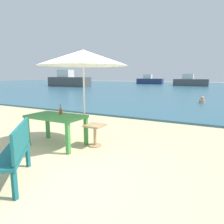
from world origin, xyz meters
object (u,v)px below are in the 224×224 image
at_px(side_table_wood, 95,132).
at_px(boat_cargo_ship, 149,81).
at_px(beer_bottle_amber, 61,111).
at_px(bench_teal_center, 16,150).
at_px(picnic_table_green, 56,120).
at_px(swimmer_person, 202,100).
at_px(boat_tanker, 68,80).
at_px(boat_sailboat, 190,82).
at_px(patio_umbrella, 83,58).

xyz_separation_m(side_table_wood, boat_cargo_ship, (-10.47, 36.36, 0.40)).
xyz_separation_m(beer_bottle_amber, bench_teal_center, (0.67, -1.80, -0.31)).
bearing_deg(beer_bottle_amber, bench_teal_center, -69.70).
bearing_deg(side_table_wood, picnic_table_green, -155.81).
bearing_deg(swimmer_person, boat_tanker, 149.68).
bearing_deg(side_table_wood, bench_teal_center, -94.85).
bearing_deg(side_table_wood, boat_cargo_ship, 106.07).
height_order(side_table_wood, swimmer_person, side_table_wood).
distance_m(bench_teal_center, swimmer_person, 11.63).
bearing_deg(swimmer_person, side_table_wood, -99.68).
distance_m(picnic_table_green, boat_sailboat, 32.03).
relative_size(picnic_table_green, beer_bottle_amber, 5.28).
xyz_separation_m(picnic_table_green, swimmer_person, (2.48, 9.83, -0.41)).
height_order(patio_umbrella, boat_sailboat, patio_umbrella).
bearing_deg(bench_teal_center, swimmer_person, 81.18).
relative_size(bench_teal_center, swimmer_person, 2.79).
relative_size(beer_bottle_amber, boat_tanker, 0.04).
distance_m(bench_teal_center, boat_cargo_ship, 39.78).
xyz_separation_m(side_table_wood, boat_tanker, (-18.40, 21.14, 0.63)).
distance_m(picnic_table_green, boat_cargo_ship, 37.99).
distance_m(boat_tanker, boat_cargo_ship, 17.17).
bearing_deg(patio_umbrella, picnic_table_green, -152.13).
height_order(bench_teal_center, swimmer_person, bench_teal_center).
bearing_deg(patio_umbrella, side_table_wood, 14.23).
xyz_separation_m(picnic_table_green, boat_cargo_ship, (-9.60, 36.76, 0.10)).
distance_m(boat_tanker, boat_sailboat, 19.37).
bearing_deg(swimmer_person, boat_sailboat, 99.53).
xyz_separation_m(picnic_table_green, side_table_wood, (0.87, 0.39, -0.30)).
relative_size(picnic_table_green, swimmer_person, 3.41).
height_order(boat_cargo_ship, boat_sailboat, boat_sailboat).
xyz_separation_m(bench_teal_center, swimmer_person, (1.78, 11.49, -0.30)).
height_order(beer_bottle_amber, boat_sailboat, boat_sailboat).
bearing_deg(beer_bottle_amber, side_table_wood, 16.81).
bearing_deg(picnic_table_green, boat_tanker, 129.16).
bearing_deg(boat_cargo_ship, beer_bottle_amber, -75.26).
bearing_deg(boat_tanker, bench_teal_center, -51.83).
bearing_deg(boat_sailboat, patio_umbrella, -86.63).
distance_m(picnic_table_green, bench_teal_center, 1.81).
relative_size(beer_bottle_amber, bench_teal_center, 0.23).
relative_size(side_table_wood, swimmer_person, 1.32).
xyz_separation_m(bench_teal_center, boat_tanker, (-18.23, 23.20, 0.45)).
bearing_deg(boat_sailboat, boat_tanker, -147.25).
bearing_deg(picnic_table_green, boat_sailboat, 92.23).
bearing_deg(bench_teal_center, side_table_wood, 85.15).
bearing_deg(boat_cargo_ship, bench_teal_center, -74.99).
height_order(picnic_table_green, boat_sailboat, boat_sailboat).
bearing_deg(boat_cargo_ship, picnic_table_green, -75.36).
distance_m(patio_umbrella, boat_cargo_ship, 37.86).
relative_size(beer_bottle_amber, patio_umbrella, 0.12).
xyz_separation_m(beer_bottle_amber, side_table_wood, (0.84, 0.25, -0.50)).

